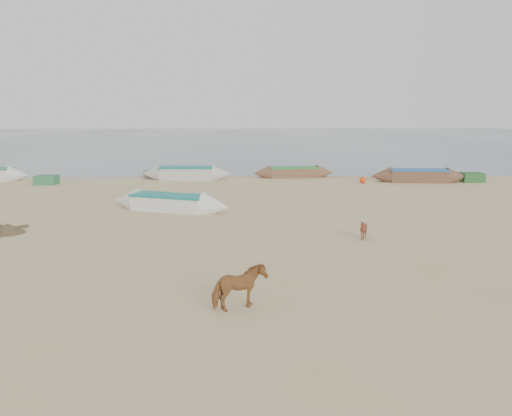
# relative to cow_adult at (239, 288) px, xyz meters

# --- Properties ---
(ground) EXTENTS (140.00, 140.00, 0.00)m
(ground) POSITION_rel_cow_adult_xyz_m (0.65, 4.27, -0.57)
(ground) COLOR tan
(ground) RESTS_ON ground
(sea) EXTENTS (160.00, 160.00, 0.00)m
(sea) POSITION_rel_cow_adult_xyz_m (0.65, 86.27, -0.57)
(sea) COLOR slate
(sea) RESTS_ON ground
(cow_adult) EXTENTS (1.49, 1.17, 1.15)m
(cow_adult) POSITION_rel_cow_adult_xyz_m (0.00, 0.00, 0.00)
(cow_adult) COLOR #956030
(cow_adult) RESTS_ON ground
(calf_front) EXTENTS (0.91, 0.88, 0.78)m
(calf_front) POSITION_rel_cow_adult_xyz_m (4.77, 6.88, -0.18)
(calf_front) COLOR #592E1C
(calf_front) RESTS_ON ground
(near_canoe) EXTENTS (6.50, 3.50, 0.83)m
(near_canoe) POSITION_rel_cow_adult_xyz_m (-3.57, 12.95, -0.16)
(near_canoe) COLOR silver
(near_canoe) RESTS_ON ground
(waterline_canoes) EXTENTS (60.60, 4.68, 0.97)m
(waterline_canoes) POSITION_rel_cow_adult_xyz_m (-0.04, 24.42, -0.13)
(waterline_canoes) COLOR brown
(waterline_canoes) RESTS_ON ground
(beach_clutter) EXTENTS (48.11, 4.39, 0.64)m
(beach_clutter) POSITION_rel_cow_adult_xyz_m (5.21, 23.66, -0.27)
(beach_clutter) COLOR #316E46
(beach_clutter) RESTS_ON ground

